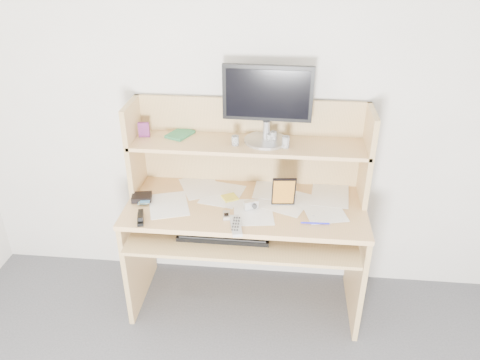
# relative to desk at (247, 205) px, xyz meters

# --- Properties ---
(back_wall) EXTENTS (3.60, 0.04, 2.50)m
(back_wall) POSITION_rel_desk_xyz_m (0.00, 0.24, 0.56)
(back_wall) COLOR silver
(back_wall) RESTS_ON floor
(desk) EXTENTS (1.40, 0.70, 1.30)m
(desk) POSITION_rel_desk_xyz_m (0.00, 0.00, 0.00)
(desk) COLOR tan
(desk) RESTS_ON floor
(paper_clutter) EXTENTS (1.32, 0.54, 0.01)m
(paper_clutter) POSITION_rel_desk_xyz_m (0.00, -0.08, 0.06)
(paper_clutter) COLOR white
(paper_clutter) RESTS_ON desk
(keyboard) EXTENTS (0.52, 0.19, 0.04)m
(keyboard) POSITION_rel_desk_xyz_m (-0.11, -0.26, -0.03)
(keyboard) COLOR black
(keyboard) RESTS_ON desk
(tv_remote) EXTENTS (0.09, 0.20, 0.02)m
(tv_remote) POSITION_rel_desk_xyz_m (-0.03, -0.33, 0.07)
(tv_remote) COLOR #AEAEA8
(tv_remote) RESTS_ON paper_clutter
(flip_phone) EXTENTS (0.05, 0.08, 0.02)m
(flip_phone) POSITION_rel_desk_xyz_m (-0.10, -0.23, 0.07)
(flip_phone) COLOR #B0B0B2
(flip_phone) RESTS_ON paper_clutter
(stapler) EXTENTS (0.06, 0.13, 0.04)m
(stapler) POSITION_rel_desk_xyz_m (-0.57, -0.31, 0.08)
(stapler) COLOR black
(stapler) RESTS_ON paper_clutter
(wallet) EXTENTS (0.13, 0.11, 0.03)m
(wallet) POSITION_rel_desk_xyz_m (-0.62, -0.09, 0.08)
(wallet) COLOR black
(wallet) RESTS_ON paper_clutter
(sticky_note_pad) EXTENTS (0.12, 0.12, 0.01)m
(sticky_note_pad) POSITION_rel_desk_xyz_m (-0.10, -0.02, 0.06)
(sticky_note_pad) COLOR gold
(sticky_note_pad) RESTS_ON desk
(digital_camera) EXTENTS (0.09, 0.07, 0.05)m
(digital_camera) POSITION_rel_desk_xyz_m (0.03, -0.13, 0.09)
(digital_camera) COLOR silver
(digital_camera) RESTS_ON paper_clutter
(game_case) EXTENTS (0.14, 0.03, 0.19)m
(game_case) POSITION_rel_desk_xyz_m (0.22, -0.08, 0.16)
(game_case) COLOR black
(game_case) RESTS_ON paper_clutter
(blue_pen) EXTENTS (0.16, 0.01, 0.01)m
(blue_pen) POSITION_rel_desk_xyz_m (0.40, -0.25, 0.07)
(blue_pen) COLOR #1C1AC5
(blue_pen) RESTS_ON paper_clutter
(card_box) EXTENTS (0.07, 0.03, 0.09)m
(card_box) POSITION_rel_desk_xyz_m (-0.62, 0.09, 0.43)
(card_box) COLOR #AA1626
(card_box) RESTS_ON desk
(shelf_book) EXTENTS (0.17, 0.19, 0.02)m
(shelf_book) POSITION_rel_desk_xyz_m (-0.42, 0.13, 0.39)
(shelf_book) COLOR #2F773B
(shelf_book) RESTS_ON desk
(chip_stack_a) EXTENTS (0.05, 0.05, 0.06)m
(chip_stack_a) POSITION_rel_desk_xyz_m (-0.07, 0.03, 0.41)
(chip_stack_a) COLOR black
(chip_stack_a) RESTS_ON desk
(chip_stack_b) EXTENTS (0.05, 0.05, 0.07)m
(chip_stack_b) POSITION_rel_desk_xyz_m (0.22, 0.02, 0.42)
(chip_stack_b) COLOR silver
(chip_stack_b) RESTS_ON desk
(chip_stack_c) EXTENTS (0.05, 0.05, 0.05)m
(chip_stack_c) POSITION_rel_desk_xyz_m (0.12, 0.08, 0.41)
(chip_stack_c) COLOR black
(chip_stack_c) RESTS_ON desk
(chip_stack_d) EXTENTS (0.05, 0.05, 0.07)m
(chip_stack_d) POSITION_rel_desk_xyz_m (0.14, 0.09, 0.42)
(chip_stack_d) COLOR white
(chip_stack_d) RESTS_ON desk
(monitor) EXTENTS (0.51, 0.26, 0.44)m
(monitor) POSITION_rel_desk_xyz_m (0.10, 0.12, 0.62)
(monitor) COLOR #B4B5B9
(monitor) RESTS_ON desk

